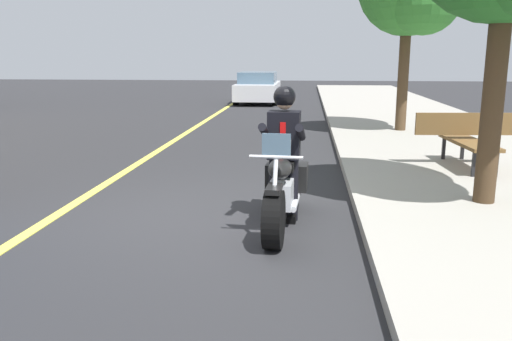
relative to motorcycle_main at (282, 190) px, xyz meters
The scene contains 6 objects.
ground_plane 1.16m from the motorcycle_main, 104.03° to the right, with size 80.00×80.00×0.00m, color #28282B.
lane_center_stripe 3.08m from the motorcycle_main, 94.87° to the right, with size 60.00×0.16×0.01m, color #E5DB4C.
motorcycle_main is the anchor object (origin of this frame).
rider_main 0.61m from the motorcycle_main, behind, with size 0.64×0.57×1.74m.
car_silver 17.86m from the motorcycle_main, behind, with size 4.60×1.92×1.40m.
bench_sidewalk 4.52m from the motorcycle_main, 135.55° to the left, with size 1.83×1.80×0.95m.
Camera 1 is at (6.62, 1.32, 2.09)m, focal length 36.72 mm.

